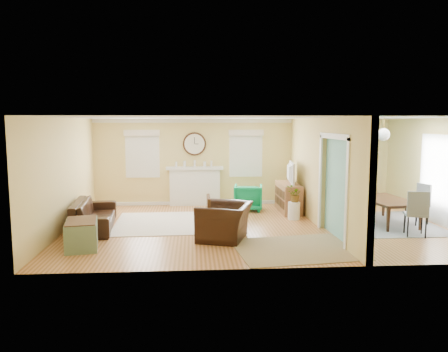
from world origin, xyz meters
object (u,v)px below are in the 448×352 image
Objects in this scene: eames_chair at (225,222)px; credenza at (288,197)px; sofa at (94,215)px; dining_table at (387,211)px; green_chair at (248,197)px.

eames_chair is 3.42m from credenza.
credenza is at bearing -78.09° from sofa.
dining_table is (2.12, -1.62, -0.09)m from credenza.
sofa is 5.25m from credenza.
green_chair is 0.46× the size of dining_table.
green_chair reaches higher than dining_table.
credenza is (1.10, -0.27, 0.03)m from green_chair.
eames_chair is 1.46× the size of green_chair.
sofa is at bearing 34.25° from green_chair.
credenza is 2.67m from dining_table.
dining_table is (7.12, -0.01, -0.02)m from sofa.
sofa is 1.92× the size of eames_chair.
sofa is 2.82× the size of green_chair.
eames_chair is at bearing 82.34° from green_chair.
credenza is at bearing 174.65° from green_chair.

